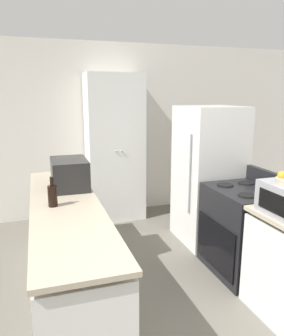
# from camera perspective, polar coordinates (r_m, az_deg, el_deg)

# --- Properties ---
(wall_back) EXTENTS (7.00, 0.06, 2.60)m
(wall_back) POSITION_cam_1_polar(r_m,az_deg,el_deg) (5.11, -5.58, 6.52)
(wall_back) COLOR silver
(wall_back) RESTS_ON ground_plane
(counter_left) EXTENTS (0.60, 2.59, 0.90)m
(counter_left) POSITION_cam_1_polar(r_m,az_deg,el_deg) (3.17, -12.78, -14.04)
(counter_left) COLOR silver
(counter_left) RESTS_ON ground_plane
(pantry_cabinet) EXTENTS (0.82, 0.52, 2.14)m
(pantry_cabinet) POSITION_cam_1_polar(r_m,az_deg,el_deg) (4.85, -4.81, 3.47)
(pantry_cabinet) COLOR white
(pantry_cabinet) RESTS_ON ground_plane
(stove) EXTENTS (0.66, 0.79, 1.06)m
(stove) POSITION_cam_1_polar(r_m,az_deg,el_deg) (3.64, 17.24, -10.27)
(stove) COLOR black
(stove) RESTS_ON ground_plane
(refrigerator) EXTENTS (0.71, 0.77, 1.71)m
(refrigerator) POSITION_cam_1_polar(r_m,az_deg,el_deg) (4.19, 11.45, -1.25)
(refrigerator) COLOR white
(refrigerator) RESTS_ON ground_plane
(microwave) EXTENTS (0.36, 0.51, 0.30)m
(microwave) POSITION_cam_1_polar(r_m,az_deg,el_deg) (3.43, -12.48, -0.97)
(microwave) COLOR black
(microwave) RESTS_ON counter_left
(wine_bottle) EXTENTS (0.08, 0.08, 0.26)m
(wine_bottle) POSITION_cam_1_polar(r_m,az_deg,el_deg) (2.92, -15.32, -4.60)
(wine_bottle) COLOR black
(wine_bottle) RESTS_ON counter_left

